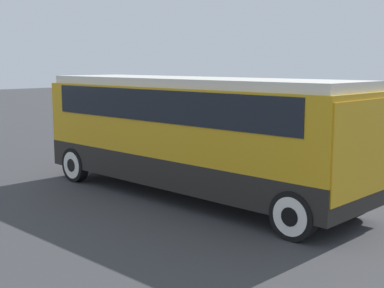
# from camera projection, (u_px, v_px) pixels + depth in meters

# --- Properties ---
(ground_plane) EXTENTS (120.00, 120.00, 0.00)m
(ground_plane) POSITION_uv_depth(u_px,v_px,m) (192.00, 196.00, 14.29)
(ground_plane) COLOR #38383A
(tour_bus) EXTENTS (9.57, 2.58, 3.16)m
(tour_bus) POSITION_uv_depth(u_px,v_px,m) (195.00, 126.00, 13.94)
(tour_bus) COLOR black
(tour_bus) RESTS_ON ground_plane
(parked_car_near) EXTENTS (4.35, 1.87, 1.40)m
(parked_car_near) POSITION_uv_depth(u_px,v_px,m) (239.00, 129.00, 23.12)
(parked_car_near) COLOR #BCBCC1
(parked_car_near) RESTS_ON ground_plane
(parked_car_mid) EXTENTS (4.45, 1.94, 1.43)m
(parked_car_mid) POSITION_uv_depth(u_px,v_px,m) (306.00, 142.00, 19.19)
(parked_car_mid) COLOR silver
(parked_car_mid) RESTS_ON ground_plane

